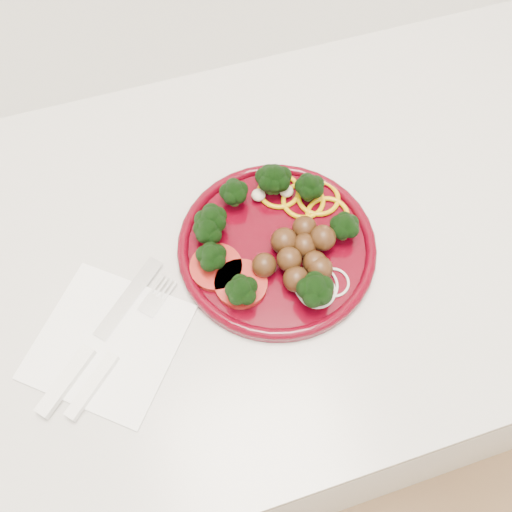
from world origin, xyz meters
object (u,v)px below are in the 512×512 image
object	(u,v)px
napkin	(108,341)
fork	(105,368)
knife	(87,353)
plate	(275,240)

from	to	relation	value
napkin	fork	distance (m)	0.03
napkin	knife	distance (m)	0.03
plate	fork	bearing A→B (deg)	-158.25
knife	napkin	bearing A→B (deg)	-22.66
plate	napkin	xyz separation A→B (m)	(-0.22, -0.06, -0.02)
knife	plate	bearing A→B (deg)	-26.86
plate	knife	distance (m)	0.25
plate	fork	xyz separation A→B (m)	(-0.23, -0.09, -0.01)
napkin	plate	bearing A→B (deg)	15.04
knife	fork	world-z (taller)	knife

